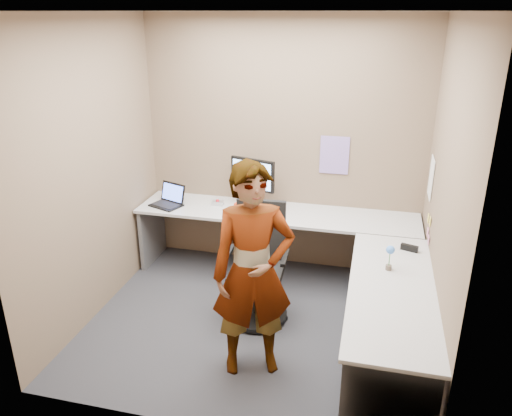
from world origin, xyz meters
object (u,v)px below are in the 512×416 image
(desk, at_px, (309,253))
(monitor, at_px, (252,177))
(office_chair, at_px, (258,273))
(person, at_px, (253,272))

(desk, relative_size, monitor, 6.00)
(desk, distance_m, office_chair, 0.51)
(desk, height_order, person, person)
(desk, xyz_separation_m, office_chair, (-0.44, -0.23, -0.14))
(office_chair, height_order, person, person)
(monitor, bearing_deg, desk, -26.39)
(monitor, xyz_separation_m, office_chair, (0.27, -0.88, -0.63))
(desk, xyz_separation_m, monitor, (-0.71, 0.65, 0.49))
(desk, distance_m, monitor, 1.08)
(office_chair, bearing_deg, monitor, 104.28)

